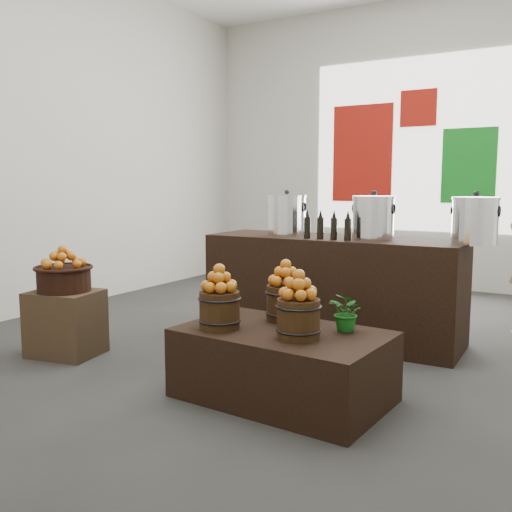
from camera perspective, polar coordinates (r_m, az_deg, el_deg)
The scene contains 23 objects.
ground at distance 5.40m, azimuth 3.28°, elevation -8.50°, with size 7.00×7.00×0.00m, color #323230.
back_wall at distance 8.48m, azimuth 14.54°, elevation 10.66°, with size 6.00×0.04×4.00m, color beige.
back_opening at distance 8.38m, azimuth 16.51°, elevation 10.64°, with size 3.20×0.02×2.40m, color white.
deco_red_left at distance 8.63m, azimuth 10.58°, elevation 10.04°, with size 0.90×0.04×1.40m, color #A2160C.
deco_green_right at distance 8.23m, azimuth 20.51°, elevation 8.45°, with size 0.70×0.04×1.00m, color #137C1C.
deco_red_upper at distance 8.44m, azimuth 15.94°, elevation 14.04°, with size 0.50×0.04×0.50m, color #A2160C.
crate at distance 5.18m, azimuth -18.49°, elevation -6.38°, with size 0.56×0.46×0.56m, color brown.
wicker_basket at distance 5.10m, azimuth -18.66°, elevation -2.23°, with size 0.45×0.45×0.20m, color black.
apples_in_basket at distance 5.08m, azimuth -18.75°, elevation -0.07°, with size 0.35×0.35×0.19m, color #930904, non-canonical shape.
display_table at distance 3.96m, azimuth 2.70°, elevation -10.80°, with size 1.38×0.85×0.48m, color black.
apple_bucket_front_left at distance 3.93m, azimuth -3.66°, elevation -5.40°, with size 0.28×0.28×0.26m, color #3A200F.
apples_in_bucket_front_left at distance 3.89m, azimuth -3.69°, elevation -2.22°, with size 0.21×0.21×0.19m, color #930904, non-canonical shape.
apple_bucket_front_right at distance 3.68m, azimuth 4.26°, elevation -6.27°, with size 0.28×0.28×0.26m, color #3A200F.
apples_in_bucket_front_right at distance 3.64m, azimuth 4.30°, elevation -2.88°, with size 0.21×0.21×0.19m, color #930904, non-canonical shape.
apple_bucket_rear at distance 4.15m, azimuth 2.96°, elevation -4.72°, with size 0.28×0.28×0.26m, color #3A200F.
apples_in_bucket_rear at distance 4.10m, azimuth 2.98°, elevation -1.71°, with size 0.21×0.21×0.19m, color #930904, non-canonical shape.
herb_garnish_right at distance 3.88m, azimuth 9.13°, elevation -5.58°, with size 0.24×0.20×0.26m, color #135C17.
herb_garnish_left at distance 4.32m, azimuth -2.53°, elevation -4.25°, with size 0.14×0.11×0.25m, color #135C17.
counter at distance 5.43m, azimuth 7.66°, elevation -3.22°, with size 2.37×0.75×0.97m, color black.
stock_pot_left at distance 5.54m, azimuth 3.11°, elevation 4.01°, with size 0.37×0.37×0.37m, color silver.
stock_pot_center at distance 5.22m, azimuth 11.63°, elevation 3.67°, with size 0.37×0.37×0.37m, color silver.
stock_pot_right at distance 5.03m, azimuth 21.04°, elevation 3.20°, with size 0.37×0.37×0.37m, color silver.
oil_cruets at distance 5.13m, azimuth 6.79°, elevation 3.16°, with size 0.34×0.06×0.27m, color black, non-canonical shape.
Camera 1 is at (2.38, -4.62, 1.47)m, focal length 40.00 mm.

